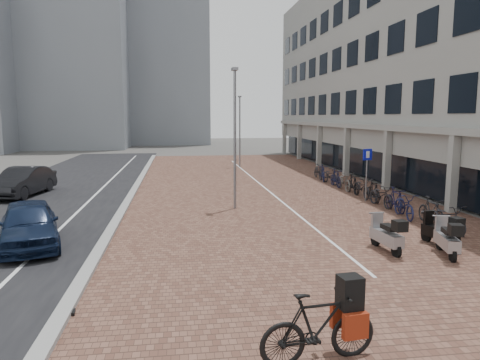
% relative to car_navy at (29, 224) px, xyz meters
% --- Properties ---
extents(ground, '(140.00, 140.00, 0.00)m').
position_rel_car_navy_xyz_m(ground, '(7.39, -1.25, -0.72)').
color(ground, '#474442').
rests_on(ground, ground).
extents(plaza_brick, '(14.50, 42.00, 0.04)m').
position_rel_car_navy_xyz_m(plaza_brick, '(9.39, 10.75, -0.71)').
color(plaza_brick, brown).
rests_on(plaza_brick, ground).
extents(street_asphalt, '(8.00, 50.00, 0.03)m').
position_rel_car_navy_xyz_m(street_asphalt, '(-1.61, 10.75, -0.72)').
color(street_asphalt, black).
rests_on(street_asphalt, ground).
extents(curb, '(0.35, 42.00, 0.14)m').
position_rel_car_navy_xyz_m(curb, '(2.29, 10.75, -0.65)').
color(curb, gray).
rests_on(curb, ground).
extents(lane_line, '(0.12, 44.00, 0.00)m').
position_rel_car_navy_xyz_m(lane_line, '(0.39, 10.75, -0.70)').
color(lane_line, white).
rests_on(lane_line, street_asphalt).
extents(parking_line, '(0.10, 30.00, 0.00)m').
position_rel_car_navy_xyz_m(parking_line, '(9.59, 10.75, -0.69)').
color(parking_line, white).
rests_on(parking_line, plaza_brick).
extents(office_building, '(8.40, 40.00, 15.00)m').
position_rel_car_navy_xyz_m(office_building, '(20.36, 14.75, 7.72)').
color(office_building, gray).
rests_on(office_building, ground).
extents(bg_towers, '(33.00, 23.00, 32.00)m').
position_rel_car_navy_xyz_m(bg_towers, '(-6.94, 47.68, 13.24)').
color(bg_towers, gray).
rests_on(bg_towers, ground).
extents(car_navy, '(2.87, 4.56, 1.45)m').
position_rel_car_navy_xyz_m(car_navy, '(0.00, 0.00, 0.00)').
color(car_navy, '#0E1933').
rests_on(car_navy, ground).
extents(car_dark, '(2.33, 4.72, 1.49)m').
position_rel_car_navy_xyz_m(car_dark, '(-3.24, 9.54, 0.02)').
color(car_dark, black).
rests_on(car_dark, ground).
extents(hero_bike, '(2.12, 0.83, 1.46)m').
position_rel_car_navy_xyz_m(hero_bike, '(6.95, -7.77, -0.08)').
color(hero_bike, black).
rests_on(hero_bike, ground).
extents(shoes, '(0.38, 0.33, 0.09)m').
position_rel_car_navy_xyz_m(shoes, '(2.39, -5.38, -0.68)').
color(shoes, black).
rests_on(shoes, ground).
extents(scooter_front, '(0.65, 1.69, 1.13)m').
position_rel_car_navy_xyz_m(scooter_front, '(10.89, -2.14, -0.16)').
color(scooter_front, gray).
rests_on(scooter_front, ground).
extents(scooter_mid, '(0.77, 1.64, 1.08)m').
position_rel_car_navy_xyz_m(scooter_mid, '(12.82, -1.86, -0.18)').
color(scooter_mid, black).
rests_on(scooter_mid, ground).
extents(scooter_back, '(0.93, 1.72, 1.13)m').
position_rel_car_navy_xyz_m(scooter_back, '(12.45, -2.79, -0.16)').
color(scooter_back, '#9A9A9F').
rests_on(scooter_back, ground).
extents(parking_sign, '(0.51, 0.21, 2.55)m').
position_rel_car_navy_xyz_m(parking_sign, '(13.63, 5.59, 1.00)').
color(parking_sign, slate).
rests_on(parking_sign, ground).
extents(lamp_near, '(0.12, 0.12, 6.07)m').
position_rel_car_navy_xyz_m(lamp_near, '(7.17, 4.76, 2.31)').
color(lamp_near, slate).
rests_on(lamp_near, ground).
extents(lamp_far, '(0.12, 0.12, 5.62)m').
position_rel_car_navy_xyz_m(lamp_far, '(9.66, 20.99, 2.09)').
color(lamp_far, gray).
rests_on(lamp_far, ground).
extents(bike_row, '(1.27, 15.82, 1.05)m').
position_rel_car_navy_xyz_m(bike_row, '(13.87, 6.65, -0.20)').
color(bike_row, black).
rests_on(bike_row, ground).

